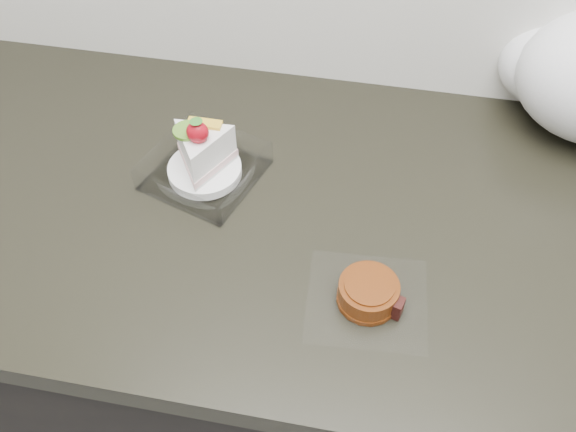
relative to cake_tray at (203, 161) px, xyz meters
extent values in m
cube|color=black|center=(0.29, -0.04, -0.50)|extent=(2.00, 0.60, 0.86)
cube|color=black|center=(0.29, -0.04, -0.05)|extent=(2.04, 0.64, 0.04)
cube|color=white|center=(0.00, 0.00, -0.03)|extent=(0.19, 0.19, 0.00)
cylinder|color=white|center=(0.00, 0.00, -0.02)|extent=(0.11, 0.11, 0.02)
ellipsoid|color=red|center=(0.00, -0.01, 0.07)|extent=(0.03, 0.03, 0.03)
cone|color=#2D7223|center=(0.00, -0.01, 0.08)|extent=(0.02, 0.02, 0.01)
cylinder|color=#5C8F29|center=(-0.02, 0.00, 0.06)|extent=(0.04, 0.04, 0.01)
cube|color=gold|center=(0.00, 0.02, 0.06)|extent=(0.05, 0.02, 0.01)
cube|color=white|center=(0.27, -0.18, -0.03)|extent=(0.17, 0.16, 0.00)
cylinder|color=#69310C|center=(0.27, -0.18, -0.01)|extent=(0.09, 0.09, 0.03)
cylinder|color=#69310C|center=(0.27, -0.18, -0.03)|extent=(0.10, 0.10, 0.01)
cylinder|color=#69310C|center=(0.27, -0.18, 0.00)|extent=(0.08, 0.08, 0.00)
cube|color=black|center=(0.30, -0.19, -0.02)|extent=(0.03, 0.02, 0.03)
ellipsoid|color=white|center=(0.51, 0.27, 0.05)|extent=(0.21, 0.20, 0.14)
camera|label=1|loc=(0.25, -0.65, 0.68)|focal=40.00mm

